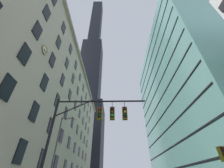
% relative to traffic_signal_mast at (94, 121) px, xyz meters
% --- Properties ---
extents(station_building, '(14.49, 59.68, 29.66)m').
position_rel_traffic_signal_mast_xyz_m(station_building, '(-14.64, 19.95, 9.30)').
color(station_building, '#BCAF93').
rests_on(station_building, ground).
extents(dark_skyscraper, '(25.25, 25.25, 220.97)m').
position_rel_traffic_signal_mast_xyz_m(dark_skyscraper, '(-18.47, 79.99, 60.06)').
color(dark_skyscraper, black).
rests_on(dark_skyscraper, ground).
extents(glass_office_midrise, '(18.47, 41.98, 43.28)m').
position_rel_traffic_signal_mast_xyz_m(glass_office_midrise, '(23.46, 24.41, 16.13)').
color(glass_office_midrise, slate).
rests_on(glass_office_midrise, ground).
extents(traffic_signal_mast, '(7.71, 0.63, 7.31)m').
position_rel_traffic_signal_mast_xyz_m(traffic_signal_mast, '(0.00, 0.00, 0.00)').
color(traffic_signal_mast, black).
rests_on(traffic_signal_mast, sidewalk_left).
extents(street_lamppost, '(2.24, 0.32, 8.32)m').
position_rel_traffic_signal_mast_xyz_m(street_lamppost, '(-4.93, 6.57, -0.46)').
color(street_lamppost, '#47474C').
rests_on(street_lamppost, sidewalk_left).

